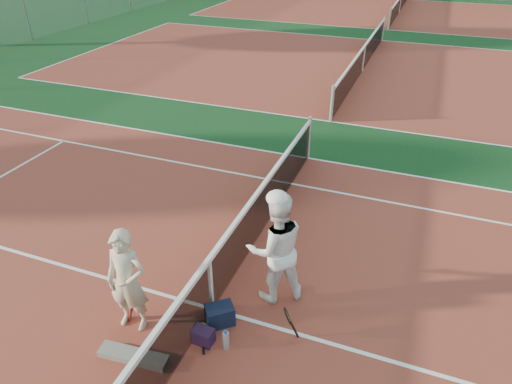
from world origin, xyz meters
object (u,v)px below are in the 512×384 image
racket_red (137,303)px  player_a (127,281)px  sports_bag_purple (203,336)px  racket_black_held (287,324)px  net_main (211,284)px  sports_bag_navy (220,315)px  water_bottle (226,340)px  racket_spare (201,328)px  player_b (276,248)px

racket_red → player_a: bearing=-135.0°
player_a → sports_bag_purple: player_a is taller
racket_black_held → net_main: bearing=-37.1°
net_main → racket_black_held: net_main is taller
sports_bag_navy → water_bottle: 0.47m
player_a → racket_red: 0.56m
racket_red → racket_black_held: size_ratio=1.01×
player_a → racket_spare: (0.96, 0.25, -0.82)m
racket_red → water_bottle: racket_red is taller
racket_red → player_b: bearing=-21.7°
sports_bag_navy → racket_red: bearing=-164.7°
racket_red → racket_spare: 1.03m
net_main → player_b: bearing=39.9°
net_main → player_a: size_ratio=6.61×
racket_black_held → player_a: bearing=-17.3°
player_b → water_bottle: bearing=42.9°
racket_black_held → sports_bag_purple: (-1.09, -0.48, -0.17)m
racket_black_held → water_bottle: (-0.74, -0.46, -0.14)m
net_main → water_bottle: net_main is taller
sports_bag_purple → racket_red: bearing=175.9°
player_b → racket_black_held: bearing=85.8°
water_bottle → net_main: bearing=130.2°
racket_black_held → racket_spare: size_ratio=0.95×
sports_bag_navy → water_bottle: bearing=-54.9°
player_a → sports_bag_navy: 1.43m
sports_bag_purple → racket_black_held: bearing=23.8°
player_b → racket_red: player_b is taller
player_a → sports_bag_navy: bearing=16.0°
net_main → player_b: size_ratio=5.93×
racket_red → racket_spare: racket_red is taller
water_bottle → racket_spare: bearing=159.7°
sports_bag_navy → player_a: bearing=-158.5°
net_main → water_bottle: bearing=-49.8°
racket_spare → water_bottle: 0.53m
net_main → racket_spare: 0.64m
sports_bag_purple → water_bottle: 0.34m
player_b → sports_bag_purple: size_ratio=6.29×
racket_spare → net_main: bearing=-28.6°
racket_spare → sports_bag_navy: 0.33m
player_b → water_bottle: player_b is taller
water_bottle → player_b: bearing=77.0°
net_main → sports_bag_purple: size_ratio=37.30×
racket_red → sports_bag_navy: racket_red is taller
net_main → player_a: player_a is taller
player_b → sports_bag_purple: player_b is taller
racket_black_held → sports_bag_purple: bearing=-7.2°
racket_spare → water_bottle: (0.48, -0.18, 0.14)m
net_main → sports_bag_navy: bearing=-41.9°
racket_spare → water_bottle: water_bottle is taller
racket_spare → sports_bag_purple: size_ratio=2.04×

